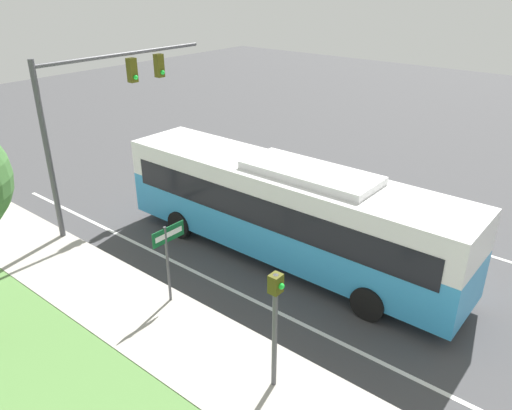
{
  "coord_description": "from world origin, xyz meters",
  "views": [
    {
      "loc": [
        -13.11,
        -5.59,
        8.91
      ],
      "look_at": [
        -1.27,
        4.06,
        1.78
      ],
      "focal_mm": 35.0,
      "sensor_mm": 36.0,
      "label": 1
    }
  ],
  "objects_px": {
    "pedestrian_signal": "(275,314)",
    "street_sign": "(168,250)",
    "signal_gantry": "(99,102)",
    "bus": "(285,207)"
  },
  "relations": [
    {
      "from": "pedestrian_signal",
      "to": "street_sign",
      "type": "distance_m",
      "value": 4.48
    },
    {
      "from": "signal_gantry",
      "to": "pedestrian_signal",
      "type": "distance_m",
      "value": 11.24
    },
    {
      "from": "bus",
      "to": "signal_gantry",
      "type": "height_order",
      "value": "signal_gantry"
    },
    {
      "from": "pedestrian_signal",
      "to": "bus",
      "type": "bearing_deg",
      "value": 34.14
    },
    {
      "from": "street_sign",
      "to": "signal_gantry",
      "type": "bearing_deg",
      "value": 68.45
    },
    {
      "from": "pedestrian_signal",
      "to": "street_sign",
      "type": "xyz_separation_m",
      "value": [
        0.78,
        4.39,
        -0.36
      ]
    },
    {
      "from": "signal_gantry",
      "to": "street_sign",
      "type": "bearing_deg",
      "value": -111.55
    },
    {
      "from": "bus",
      "to": "street_sign",
      "type": "height_order",
      "value": "bus"
    },
    {
      "from": "pedestrian_signal",
      "to": "street_sign",
      "type": "relative_size",
      "value": 1.24
    },
    {
      "from": "bus",
      "to": "signal_gantry",
      "type": "distance_m",
      "value": 7.83
    }
  ]
}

